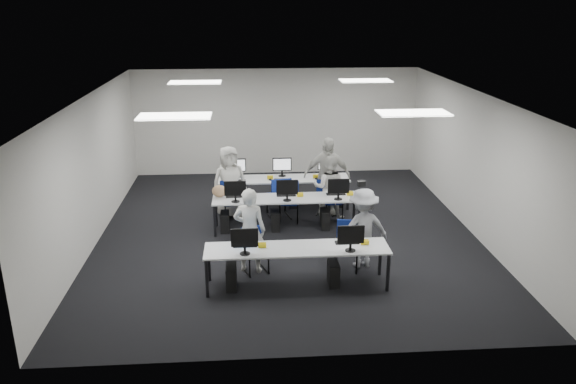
{
  "coord_description": "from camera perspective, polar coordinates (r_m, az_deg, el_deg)",
  "views": [
    {
      "loc": [
        -0.79,
        -11.23,
        4.8
      ],
      "look_at": [
        0.0,
        -0.2,
        1.0
      ],
      "focal_mm": 35.0,
      "sensor_mm": 36.0,
      "label": 1
    }
  ],
  "objects": [
    {
      "name": "chair_4",
      "position": [
        12.95,
        4.58,
        -1.61
      ],
      "size": [
        0.42,
        0.45,
        0.83
      ],
      "rotation": [
        0.0,
        0.0,
        0.03
      ],
      "color": "navy",
      "rests_on": "ground"
    },
    {
      "name": "student_1",
      "position": [
        12.81,
        4.19,
        0.47
      ],
      "size": [
        0.84,
        0.72,
        1.49
      ],
      "primitive_type": "imported",
      "rotation": [
        0.0,
        0.0,
        2.9
      ],
      "color": "silver",
      "rests_on": "ground"
    },
    {
      "name": "chair_0",
      "position": [
        10.49,
        -3.37,
        -6.72
      ],
      "size": [
        0.53,
        0.55,
        0.83
      ],
      "rotation": [
        0.0,
        0.0,
        0.35
      ],
      "color": "navy",
      "rests_on": "ground"
    },
    {
      "name": "desk_front",
      "position": [
        9.78,
        0.92,
        -5.96
      ],
      "size": [
        3.2,
        0.7,
        0.73
      ],
      "color": "white",
      "rests_on": "ground"
    },
    {
      "name": "ceiling_panels",
      "position": [
        11.4,
        -0.08,
        9.81
      ],
      "size": [
        5.2,
        4.6,
        0.02
      ],
      "color": "white",
      "rests_on": "room"
    },
    {
      "name": "chair_2",
      "position": [
        12.84,
        -5.71,
        -1.7
      ],
      "size": [
        0.55,
        0.58,
        0.92
      ],
      "rotation": [
        0.0,
        0.0,
        0.25
      ],
      "color": "navy",
      "rests_on": "ground"
    },
    {
      "name": "dslr_camera",
      "position": [
        10.43,
        7.46,
        0.86
      ],
      "size": [
        0.17,
        0.2,
        0.1
      ],
      "primitive_type": "cube",
      "rotation": [
        0.0,
        0.0,
        3.3
      ],
      "color": "black",
      "rests_on": "photographer"
    },
    {
      "name": "chair_1",
      "position": [
        10.63,
        5.98,
        -6.28
      ],
      "size": [
        0.54,
        0.57,
        0.9
      ],
      "rotation": [
        0.0,
        0.0,
        -0.23
      ],
      "color": "navy",
      "rests_on": "ground"
    },
    {
      "name": "chair_3",
      "position": [
        12.81,
        0.12,
        -1.69
      ],
      "size": [
        0.49,
        0.52,
        0.89
      ],
      "rotation": [
        0.0,
        0.0,
        -0.11
      ],
      "color": "navy",
      "rests_on": "ground"
    },
    {
      "name": "chair_6",
      "position": [
        12.98,
        -0.92,
        -1.26
      ],
      "size": [
        0.58,
        0.62,
        0.99
      ],
      "rotation": [
        0.0,
        0.0,
        0.21
      ],
      "color": "navy",
      "rests_on": "ground"
    },
    {
      "name": "equipment_back",
      "position": [
        13.63,
        0.24,
        -0.05
      ],
      "size": [
        2.91,
        0.41,
        1.19
      ],
      "color": "white",
      "rests_on": "desk_back"
    },
    {
      "name": "equipment_mid",
      "position": [
        12.26,
        -1.03,
        -2.27
      ],
      "size": [
        2.91,
        0.41,
        1.19
      ],
      "color": "white",
      "rests_on": "desk_mid"
    },
    {
      "name": "student_3",
      "position": [
        13.05,
        3.97,
        1.62
      ],
      "size": [
        1.1,
        0.5,
        1.84
      ],
      "primitive_type": "imported",
      "rotation": [
        0.0,
        0.0,
        -0.04
      ],
      "color": "silver",
      "rests_on": "ground"
    },
    {
      "name": "desk_mid",
      "position": [
        12.18,
        -0.15,
        -0.81
      ],
      "size": [
        3.2,
        0.7,
        0.73
      ],
      "color": "white",
      "rests_on": "ground"
    },
    {
      "name": "chair_5",
      "position": [
        13.09,
        -5.82,
        -1.44
      ],
      "size": [
        0.53,
        0.55,
        0.82
      ],
      "rotation": [
        0.0,
        0.0,
        0.36
      ],
      "color": "navy",
      "rests_on": "ground"
    },
    {
      "name": "photographer",
      "position": [
        10.56,
        7.6,
        -3.67
      ],
      "size": [
        1.07,
        0.72,
        1.54
      ],
      "primitive_type": "imported",
      "rotation": [
        0.0,
        0.0,
        3.3
      ],
      "color": "gray",
      "rests_on": "ground"
    },
    {
      "name": "desk_back",
      "position": [
        13.5,
        -0.56,
        1.2
      ],
      "size": [
        3.2,
        0.7,
        0.73
      ],
      "color": "white",
      "rests_on": "ground"
    },
    {
      "name": "student_2",
      "position": [
        12.91,
        -5.95,
        1.0
      ],
      "size": [
        0.95,
        0.77,
        1.68
      ],
      "primitive_type": "imported",
      "rotation": [
        0.0,
        0.0,
        0.33
      ],
      "color": "silver",
      "rests_on": "ground"
    },
    {
      "name": "student_0",
      "position": [
        10.28,
        -3.91,
        -3.91
      ],
      "size": [
        0.65,
        0.49,
        1.62
      ],
      "primitive_type": "imported",
      "rotation": [
        0.0,
        0.0,
        2.95
      ],
      "color": "silver",
      "rests_on": "ground"
    },
    {
      "name": "room",
      "position": [
        11.73,
        -0.08,
        2.63
      ],
      "size": [
        9.0,
        9.02,
        3.0
      ],
      "color": "black",
      "rests_on": "ground"
    },
    {
      "name": "chair_7",
      "position": [
        13.24,
        3.91,
        -1.05
      ],
      "size": [
        0.55,
        0.58,
        0.88
      ],
      "rotation": [
        0.0,
        0.0,
        -0.31
      ],
      "color": "navy",
      "rests_on": "ground"
    },
    {
      "name": "handbag",
      "position": [
        12.26,
        -6.98,
        0.09
      ],
      "size": [
        0.33,
        0.21,
        0.27
      ],
      "primitive_type": "ellipsoid",
      "rotation": [
        0.0,
        0.0,
        0.0
      ],
      "color": "olive",
      "rests_on": "desk_mid"
    },
    {
      "name": "equipment_front",
      "position": [
        9.89,
        -0.2,
        -7.73
      ],
      "size": [
        2.51,
        0.41,
        1.19
      ],
      "color": "#0C49A8",
      "rests_on": "desk_front"
    }
  ]
}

